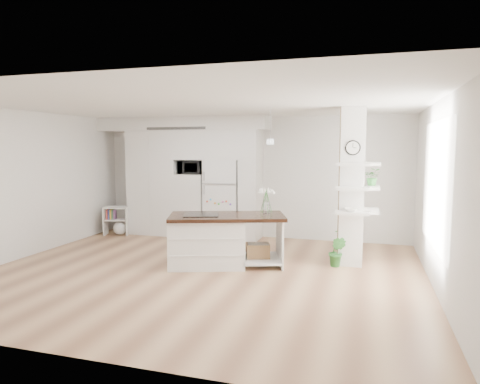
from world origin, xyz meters
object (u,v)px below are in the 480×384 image
at_px(bookshelf, 118,222).
at_px(floor_plant_a, 337,251).
at_px(kitchen_island, 214,239).
at_px(refrigerator, 224,199).

xyz_separation_m(bookshelf, floor_plant_a, (5.06, -1.28, -0.03)).
height_order(kitchen_island, bookshelf, kitchen_island).
bearing_deg(bookshelf, floor_plant_a, -30.47).
xyz_separation_m(kitchen_island, bookshelf, (-3.03, 1.77, -0.17)).
bearing_deg(refrigerator, kitchen_island, -75.48).
xyz_separation_m(refrigerator, bookshelf, (-2.45, -0.44, -0.58)).
distance_m(kitchen_island, floor_plant_a, 2.11).
xyz_separation_m(refrigerator, kitchen_island, (0.57, -2.22, -0.42)).
height_order(kitchen_island, floor_plant_a, kitchen_island).
relative_size(kitchen_island, bookshelf, 3.26).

